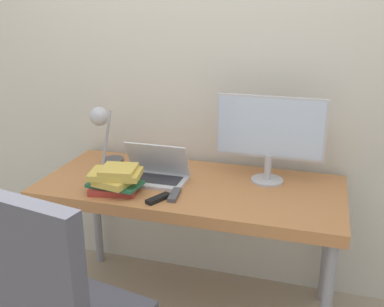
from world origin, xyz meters
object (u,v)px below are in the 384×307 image
book_stack (116,180)px  desk_lamp (102,125)px  monitor (270,132)px  game_controller (103,188)px  laptop (155,173)px

book_stack → desk_lamp: bearing=125.7°
monitor → book_stack: monitor is taller
book_stack → game_controller: bearing=-168.5°
desk_lamp → game_controller: bearing=-64.3°
laptop → desk_lamp: (-0.35, 0.10, 0.21)m
monitor → desk_lamp: (-0.92, -0.06, -0.02)m
monitor → desk_lamp: monitor is taller
monitor → desk_lamp: 0.92m
desk_lamp → book_stack: (0.21, -0.30, -0.18)m
monitor → book_stack: (-0.70, -0.36, -0.20)m
laptop → book_stack: bearing=-124.8°
desk_lamp → game_controller: 0.41m
laptop → monitor: monitor is taller
monitor → game_controller: monitor is taller
book_stack → game_controller: 0.08m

